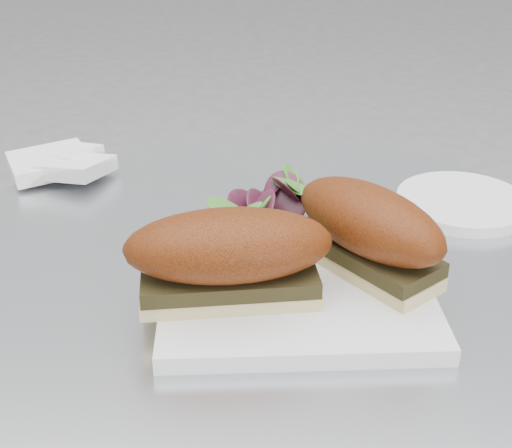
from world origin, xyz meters
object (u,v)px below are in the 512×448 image
Objects in this scene: saucer at (462,203)px; sandwich_right at (369,229)px; plate at (294,280)px; sandwich_left at (229,254)px.

sandwich_right is at bearing -126.34° from saucer.
sandwich_right reaches higher than saucer.
saucer is at bearing 43.29° from plate.
sandwich_left is 1.10× the size of sandwich_right.
sandwich_right is 0.21m from saucer.
plate is 1.63× the size of saucer.
sandwich_right is (0.12, 0.05, 0.00)m from sandwich_left.
plate reaches higher than saucer.
plate is 0.26m from saucer.
saucer is (0.12, 0.17, -0.05)m from sandwich_right.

